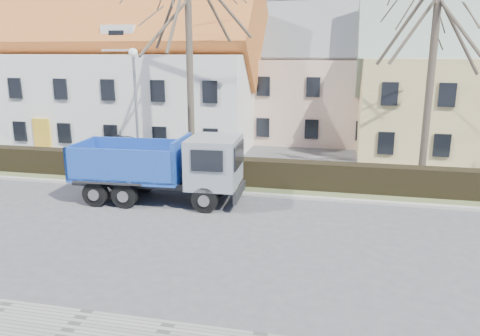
% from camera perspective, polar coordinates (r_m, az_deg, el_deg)
% --- Properties ---
extents(ground, '(120.00, 120.00, 0.00)m').
position_cam_1_polar(ground, '(17.84, -8.27, -7.20)').
color(ground, '#464648').
extents(curb_far, '(80.00, 0.30, 0.12)m').
position_cam_1_polar(curb_far, '(21.94, -4.05, -2.82)').
color(curb_far, '#A49E94').
rests_on(curb_far, ground).
extents(grass_strip, '(80.00, 3.00, 0.10)m').
position_cam_1_polar(grass_strip, '(23.41, -2.93, -1.73)').
color(grass_strip, '#4E5A32').
rests_on(grass_strip, ground).
extents(hedge, '(60.00, 0.90, 1.30)m').
position_cam_1_polar(hedge, '(23.07, -3.08, -0.43)').
color(hedge, black).
rests_on(hedge, ground).
extents(building_white, '(26.80, 10.80, 9.50)m').
position_cam_1_polar(building_white, '(36.85, -18.95, 10.76)').
color(building_white, silver).
rests_on(building_white, ground).
extents(building_pink, '(10.80, 8.80, 8.00)m').
position_cam_1_polar(building_pink, '(35.64, 9.36, 10.02)').
color(building_pink, '#D5AE96').
rests_on(building_pink, ground).
extents(tree_1, '(9.20, 9.20, 12.65)m').
position_cam_1_polar(tree_1, '(25.31, -6.19, 13.79)').
color(tree_1, '#43392E').
rests_on(tree_1, ground).
extents(tree_2, '(8.00, 8.00, 11.00)m').
position_cam_1_polar(tree_2, '(24.33, 22.29, 10.88)').
color(tree_2, '#43392E').
rests_on(tree_2, ground).
extents(dump_truck, '(7.71, 3.20, 3.03)m').
position_cam_1_polar(dump_truck, '(20.67, -10.62, 0.09)').
color(dump_truck, '#153B96').
rests_on(dump_truck, ground).
extents(streetlight, '(0.52, 0.52, 6.65)m').
position_cam_1_polar(streetlight, '(25.03, -12.52, 6.65)').
color(streetlight, gray).
rests_on(streetlight, ground).
extents(cart_frame, '(0.68, 0.41, 0.61)m').
position_cam_1_polar(cart_frame, '(24.63, -18.72, -1.07)').
color(cart_frame, silver).
rests_on(cart_frame, ground).
extents(parked_car_a, '(4.31, 2.10, 1.42)m').
position_cam_1_polar(parked_car_a, '(29.65, -13.77, 2.57)').
color(parked_car_a, '#353537').
rests_on(parked_car_a, ground).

